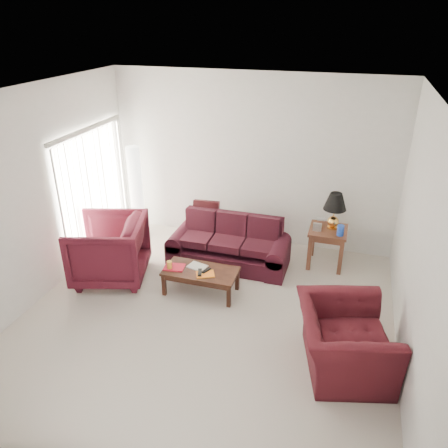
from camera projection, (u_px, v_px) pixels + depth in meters
name	position (u px, v px, depth m)	size (l,w,h in m)	color
floor	(206.00, 317.00, 6.07)	(5.00, 5.00, 0.00)	beige
blinds	(95.00, 193.00, 7.35)	(0.10, 2.00, 2.16)	silver
sofa	(229.00, 243.00, 7.19)	(1.96, 0.85, 0.80)	black
throw_pillow	(206.00, 213.00, 7.58)	(0.45, 0.13, 0.45)	black
end_table	(326.00, 247.00, 7.21)	(0.60, 0.60, 0.66)	brown
table_lamp	(334.00, 211.00, 6.97)	(0.37, 0.37, 0.61)	gold
clock	(317.00, 227.00, 6.99)	(0.13, 0.05, 0.13)	#B3B4B8
blue_canister	(340.00, 230.00, 6.84)	(0.11, 0.11, 0.17)	#1A3FAE
picture_frame	(321.00, 219.00, 7.22)	(0.13, 0.02, 0.16)	silver
floor_lamp	(136.00, 192.00, 7.95)	(0.28, 0.28, 1.74)	white
armchair_left	(109.00, 250.00, 6.77)	(1.08, 1.11, 1.01)	#440F1A
armchair_right	(344.00, 341.00, 5.07)	(1.18, 1.03, 0.77)	#3D0E14
coffee_table	(201.00, 281.00, 6.54)	(1.10, 0.55, 0.38)	black
magazine_red	(174.00, 267.00, 6.52)	(0.30, 0.22, 0.02)	red
magazine_white	(197.00, 266.00, 6.54)	(0.27, 0.20, 0.02)	beige
magazine_orange	(205.00, 274.00, 6.35)	(0.26, 0.20, 0.01)	orange
remote_a	(200.00, 272.00, 6.35)	(0.05, 0.19, 0.02)	black
remote_b	(206.00, 270.00, 6.40)	(0.05, 0.16, 0.02)	black
yellow_glass	(170.00, 265.00, 6.46)	(0.08, 0.08, 0.13)	gold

